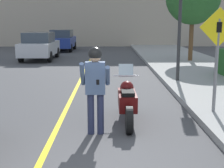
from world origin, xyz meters
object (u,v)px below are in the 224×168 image
Objects in this scene: traffic_light at (180,9)px; parked_car_blue at (62,40)px; crossing_sign at (217,50)px; person_biker at (95,81)px; motorcycle at (127,101)px; parked_car_silver at (40,46)px.

parked_car_blue is (-6.31, 13.94, -1.90)m from traffic_light.
parked_car_blue is at bearing 109.28° from crossing_sign.
traffic_light is (2.83, 5.18, 1.63)m from person_biker.
person_biker is at bearing -118.66° from traffic_light.
person_biker is 19.43m from parked_car_blue.
parked_car_blue is (-4.18, 18.31, 0.36)m from motorcycle.
crossing_sign reaches higher than motorcycle.
person_biker is (-0.70, -0.81, 0.63)m from motorcycle.
parked_car_silver is (-6.80, 7.87, -1.90)m from traffic_light.
motorcycle is 0.51× the size of parked_car_blue.
parked_car_blue is (-3.48, 19.11, -0.27)m from person_biker.
crossing_sign is 0.59× the size of parked_car_silver.
parked_car_silver is at bearing 130.84° from traffic_light.
parked_car_blue is (0.49, 6.07, 0.00)m from parked_car_silver.
crossing_sign is 19.11m from parked_car_blue.
crossing_sign is (2.12, 0.29, 1.15)m from motorcycle.
traffic_light reaches higher than person_biker.
parked_car_silver is at bearing 110.89° from motorcycle.
parked_car_blue is (-6.31, 18.02, -0.79)m from crossing_sign.
traffic_light is (2.13, 4.37, 2.26)m from motorcycle.
traffic_light is 15.42m from parked_car_blue.
parked_car_blue is at bearing 102.87° from motorcycle.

